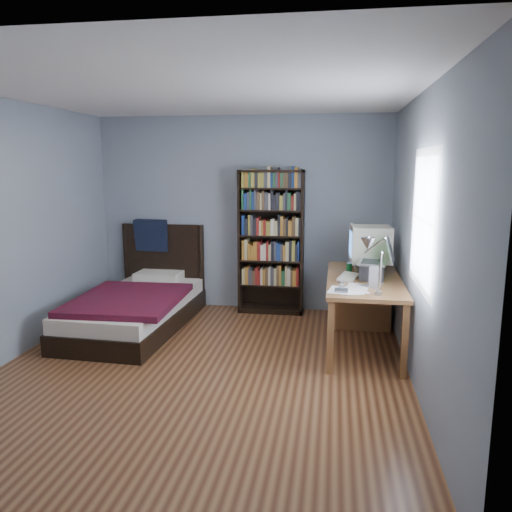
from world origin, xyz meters
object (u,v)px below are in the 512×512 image
object	(u,v)px
crt_monitor	(369,245)
desk_lamp	(370,250)
bed	(138,305)
keyboard	(348,277)
laptop	(374,268)
bookshelf	(271,242)
speaker	(375,277)
desk	(361,295)
soda_can	(349,268)

from	to	relation	value
crt_monitor	desk_lamp	size ratio (longest dim) A/B	0.85
desk_lamp	bed	world-z (taller)	desk_lamp
desk_lamp	keyboard	xyz separation A→B (m)	(-0.14, 0.98, -0.46)
laptop	desk_lamp	distance (m)	1.07
desk_lamp	bed	bearing A→B (deg)	153.16
bed	bookshelf	bearing A→B (deg)	28.71
bookshelf	speaker	bearing A→B (deg)	-51.02
laptop	bed	xyz separation A→B (m)	(-2.68, 0.29, -0.60)
desk_lamp	desk	bearing A→B (deg)	89.00
laptop	speaker	size ratio (longest dim) A/B	2.17
speaker	keyboard	bearing A→B (deg)	140.18
desk_lamp	speaker	size ratio (longest dim) A/B	2.94
laptop	speaker	distance (m)	0.36
speaker	bookshelf	bearing A→B (deg)	143.76
keyboard	soda_can	size ratio (longest dim) A/B	3.82
soda_can	keyboard	bearing A→B (deg)	-93.25
bed	soda_can	bearing A→B (deg)	-0.92
desk	bed	world-z (taller)	bed
desk	bookshelf	bearing A→B (deg)	151.92
soda_can	speaker	bearing A→B (deg)	-69.87
desk	crt_monitor	xyz separation A→B (m)	(0.07, -0.05, 0.59)
speaker	laptop	bearing A→B (deg)	102.11
desk	crt_monitor	distance (m)	0.60
desk	desk_lamp	xyz separation A→B (m)	(-0.03, -1.51, 0.78)
desk_lamp	speaker	xyz separation A→B (m)	(0.10, 0.64, -0.37)
crt_monitor	bed	bearing A→B (deg)	-176.41
desk_lamp	keyboard	size ratio (longest dim) A/B	1.43
soda_can	crt_monitor	bearing A→B (deg)	43.37
speaker	bed	xyz separation A→B (m)	(-2.66, 0.65, -0.58)
keyboard	bed	size ratio (longest dim) A/B	0.19
desk	speaker	xyz separation A→B (m)	(0.08, -0.87, 0.41)
laptop	keyboard	world-z (taller)	laptop
desk_lamp	soda_can	world-z (taller)	desk_lamp
desk	soda_can	size ratio (longest dim) A/B	15.70
soda_can	bed	world-z (taller)	bed
desk	soda_can	distance (m)	0.47
desk	keyboard	bearing A→B (deg)	-106.91
laptop	speaker	bearing A→B (deg)	-92.67
desk	bookshelf	world-z (taller)	bookshelf
speaker	bed	bearing A→B (deg)	-179.02
crt_monitor	soda_can	size ratio (longest dim) A/B	4.63
crt_monitor	laptop	distance (m)	0.49
desk	keyboard	world-z (taller)	keyboard
desk	desk_lamp	distance (m)	1.70
laptop	speaker	world-z (taller)	laptop
speaker	desk	bearing A→B (deg)	109.90
desk_lamp	soda_can	xyz separation A→B (m)	(-0.12, 1.25, -0.42)
desk	bed	bearing A→B (deg)	-175.15
laptop	bookshelf	world-z (taller)	bookshelf
crt_monitor	laptop	size ratio (longest dim) A/B	1.14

